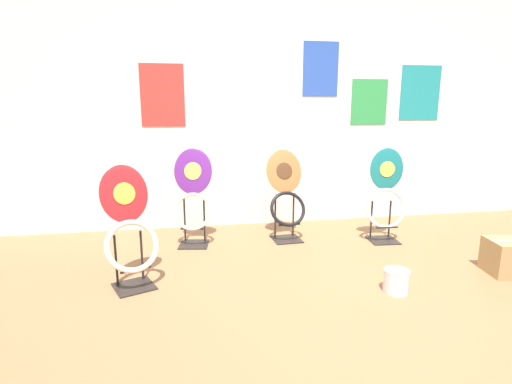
{
  "coord_description": "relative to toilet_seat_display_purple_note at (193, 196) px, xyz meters",
  "views": [
    {
      "loc": [
        -1.25,
        -2.24,
        1.34
      ],
      "look_at": [
        -0.59,
        1.38,
        0.55
      ],
      "focal_mm": 28.0,
      "sensor_mm": 36.0,
      "label": 1
    }
  ],
  "objects": [
    {
      "name": "toilet_seat_display_woodgrain",
      "position": [
        0.93,
        -0.01,
        -0.04
      ],
      "size": [
        0.39,
        0.37,
        0.91
      ],
      "color": "black",
      "rests_on": "ground_plane"
    },
    {
      "name": "toilet_seat_display_teal_sax",
      "position": [
        1.89,
        -0.25,
        -0.03
      ],
      "size": [
        0.42,
        0.3,
        0.94
      ],
      "color": "black",
      "rests_on": "ground_plane"
    },
    {
      "name": "toilet_seat_display_purple_note",
      "position": [
        0.0,
        0.0,
        0.0
      ],
      "size": [
        0.41,
        0.35,
        0.94
      ],
      "color": "black",
      "rests_on": "ground_plane"
    },
    {
      "name": "ground_plane",
      "position": [
        1.18,
        -1.59,
        -0.49
      ],
      "size": [
        14.0,
        14.0,
        0.0
      ],
      "primitive_type": "plane",
      "color": "#8E6642"
    },
    {
      "name": "wall_back",
      "position": [
        1.18,
        0.62,
        0.81
      ],
      "size": [
        8.0,
        0.07,
        2.6
      ],
      "color": "silver",
      "rests_on": "ground_plane"
    },
    {
      "name": "toilet_seat_display_crimson_swirl",
      "position": [
        -0.49,
        -0.89,
        -0.07
      ],
      "size": [
        0.46,
        0.42,
        0.92
      ],
      "color": "black",
      "rests_on": "ground_plane"
    },
    {
      "name": "paint_can",
      "position": [
        1.43,
        -1.33,
        -0.39
      ],
      "size": [
        0.19,
        0.19,
        0.18
      ],
      "color": "silver",
      "rests_on": "ground_plane"
    }
  ]
}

